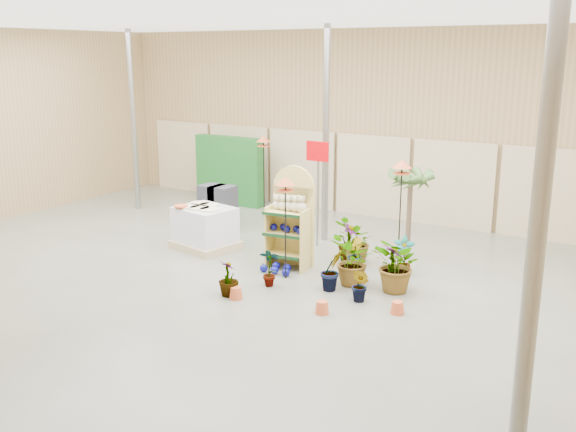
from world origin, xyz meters
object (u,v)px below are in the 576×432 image
(pallet_stack, at_px, (205,228))
(bird_table_front, at_px, (285,184))
(potted_plant_2, at_px, (352,262))
(display_shelf, at_px, (291,221))

(pallet_stack, height_order, bird_table_front, bird_table_front)
(pallet_stack, height_order, potted_plant_2, pallet_stack)
(display_shelf, relative_size, potted_plant_2, 2.19)
(pallet_stack, relative_size, bird_table_front, 0.75)
(display_shelf, bearing_deg, bird_table_front, -75.07)
(bird_table_front, xyz_separation_m, potted_plant_2, (1.18, 0.28, -1.28))
(pallet_stack, bearing_deg, display_shelf, 10.12)
(display_shelf, distance_m, potted_plant_2, 1.56)
(pallet_stack, distance_m, bird_table_front, 2.78)
(display_shelf, relative_size, bird_table_front, 1.04)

